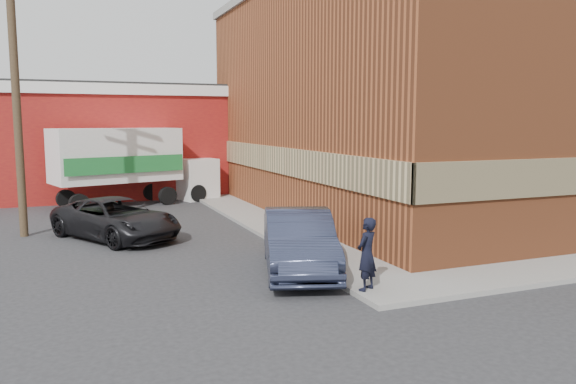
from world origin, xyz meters
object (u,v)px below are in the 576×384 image
object	(u,v)px
suv_a	(116,219)
box_truck	(131,161)
man	(367,254)
brick_building	(431,100)
sedan	(299,242)
warehouse	(66,140)
utility_pole	(16,91)

from	to	relation	value
suv_a	box_truck	xyz separation A→B (m)	(1.36, 7.47, 1.34)
man	box_truck	world-z (taller)	box_truck
brick_building	box_truck	size ratio (longest dim) A/B	2.49
man	suv_a	xyz separation A→B (m)	(-4.51, 8.21, -0.26)
man	sedan	size ratio (longest dim) A/B	0.34
warehouse	suv_a	world-z (taller)	warehouse
utility_pole	suv_a	distance (m)	5.19
brick_building	sedan	world-z (taller)	brick_building
warehouse	utility_pole	size ratio (longest dim) A/B	1.81
box_truck	utility_pole	bearing A→B (deg)	-141.10
sedan	box_truck	xyz separation A→B (m)	(-2.55, 13.33, 1.23)
brick_building	suv_a	distance (m)	13.89
man	sedan	xyz separation A→B (m)	(-0.60, 2.35, -0.15)
warehouse	suv_a	distance (m)	12.82
warehouse	sedan	bearing A→B (deg)	-74.25
utility_pole	man	size ratio (longest dim) A/B	5.62
brick_building	suv_a	xyz separation A→B (m)	(-13.20, -1.57, -4.02)
warehouse	sedan	world-z (taller)	warehouse
box_truck	warehouse	bearing A→B (deg)	101.52
brick_building	box_truck	distance (m)	13.50
utility_pole	brick_building	bearing A→B (deg)	-0.02
warehouse	man	distance (m)	21.66
utility_pole	suv_a	xyz separation A→B (m)	(2.79, -1.57, -4.08)
sedan	warehouse	bearing A→B (deg)	123.51
utility_pole	sedan	xyz separation A→B (m)	(6.70, -7.43, -3.97)
warehouse	utility_pole	bearing A→B (deg)	-97.77
suv_a	box_truck	size ratio (longest dim) A/B	0.65
sedan	utility_pole	bearing A→B (deg)	149.78
utility_pole	man	bearing A→B (deg)	-53.26
utility_pole	box_truck	world-z (taller)	utility_pole
brick_building	box_truck	xyz separation A→B (m)	(-11.84, 5.90, -2.68)
warehouse	man	world-z (taller)	warehouse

